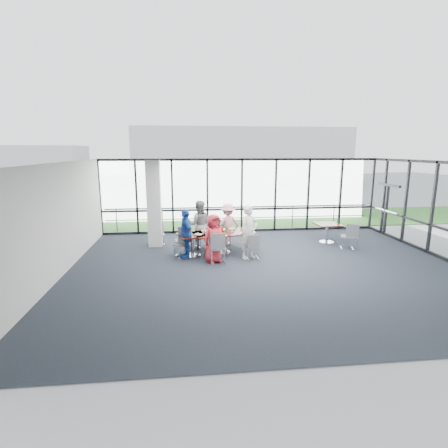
{
  "coord_description": "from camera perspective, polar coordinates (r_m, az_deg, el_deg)",
  "views": [
    {
      "loc": [
        -2.42,
        -9.98,
        3.53
      ],
      "look_at": [
        -1.17,
        1.45,
        1.1
      ],
      "focal_mm": 28.0,
      "sensor_mm": 36.0,
      "label": 1
    }
  ],
  "objects": [
    {
      "name": "menu_c",
      "position": [
        12.57,
        -0.12,
        -0.84
      ],
      "size": [
        0.32,
        0.34,
        0.0
      ],
      "primitive_type": "cube",
      "rotation": [
        0.0,
        0.0,
        0.98
      ],
      "color": "silver",
      "rests_on": "main_table"
    },
    {
      "name": "hangar_main",
      "position": [
        42.48,
        2.5,
        11.19
      ],
      "size": [
        24.0,
        10.0,
        6.0
      ],
      "primitive_type": "cube",
      "color": "silver",
      "rests_on": "ground"
    },
    {
      "name": "hangar_aux",
      "position": [
        41.08,
        -28.86,
        8.33
      ],
      "size": [
        10.0,
        6.0,
        4.0
      ],
      "primitive_type": "cube",
      "color": "silver",
      "rests_on": "ground"
    },
    {
      "name": "floor",
      "position": [
        10.87,
        7.03,
        -7.18
      ],
      "size": [
        12.0,
        10.0,
        0.02
      ],
      "primitive_type": "cube",
      "color": "#222631",
      "rests_on": "ground"
    },
    {
      "name": "tumbler_c",
      "position": [
        12.42,
        -0.29,
        -0.67
      ],
      "size": [
        0.07,
        0.07,
        0.14
      ],
      "primitive_type": "cylinder",
      "color": "white",
      "rests_on": "main_table"
    },
    {
      "name": "menu_b",
      "position": [
        12.2,
        4.48,
        -1.27
      ],
      "size": [
        0.29,
        0.21,
        0.0
      ],
      "primitive_type": "cube",
      "rotation": [
        0.0,
        0.0,
        0.05
      ],
      "color": "silver",
      "rests_on": "main_table"
    },
    {
      "name": "plate_end",
      "position": [
        11.8,
        -4.2,
        -1.7
      ],
      "size": [
        0.27,
        0.27,
        0.01
      ],
      "primitive_type": "cylinder",
      "color": "white",
      "rests_on": "main_table"
    },
    {
      "name": "condiment_caddy",
      "position": [
        12.18,
        -0.25,
        -1.18
      ],
      "size": [
        0.1,
        0.07,
        0.04
      ],
      "primitive_type": "cube",
      "color": "black",
      "rests_on": "main_table"
    },
    {
      "name": "diner_far_left",
      "position": [
        12.69,
        -4.08,
        -0.13
      ],
      "size": [
        0.87,
        0.54,
        1.77
      ],
      "primitive_type": "imported",
      "rotation": [
        0.0,
        0.0,
        3.15
      ],
      "color": "slate",
      "rests_on": "ground"
    },
    {
      "name": "side_table_left",
      "position": [
        11.86,
        -5.21,
        -2.23
      ],
      "size": [
        1.13,
        1.13,
        0.75
      ],
      "rotation": [
        0.0,
        0.0,
        0.31
      ],
      "color": "#330C0B",
      "rests_on": "ground"
    },
    {
      "name": "wall_front",
      "position": [
        5.87,
        18.7,
        -7.93
      ],
      "size": [
        12.0,
        0.1,
        3.2
      ],
      "primitive_type": "cube",
      "color": "silver",
      "rests_on": "ground"
    },
    {
      "name": "diner_near_right",
      "position": [
        11.52,
        4.12,
        -1.34
      ],
      "size": [
        0.79,
        0.71,
        1.79
      ],
      "primitive_type": "imported",
      "rotation": [
        0.0,
        0.0,
        0.45
      ],
      "color": "white",
      "rests_on": "ground"
    },
    {
      "name": "exit_door",
      "position": [
        16.3,
        24.97,
        2.05
      ],
      "size": [
        0.12,
        1.6,
        2.1
      ],
      "primitive_type": "cube",
      "color": "black",
      "rests_on": "ground"
    },
    {
      "name": "guard_rail",
      "position": [
        16.06,
        2.54,
        1.04
      ],
      "size": [
        12.0,
        0.06,
        0.06
      ],
      "primitive_type": "cylinder",
      "rotation": [
        0.0,
        1.57,
        0.0
      ],
      "color": "#2D2D33",
      "rests_on": "ground"
    },
    {
      "name": "wall_left",
      "position": [
        10.78,
        -25.52,
        0.44
      ],
      "size": [
        0.1,
        10.0,
        3.2
      ],
      "primitive_type": "cube",
      "color": "silver",
      "rests_on": "ground"
    },
    {
      "name": "diner_end",
      "position": [
        11.65,
        -6.25,
        -1.56
      ],
      "size": [
        0.76,
        1.07,
        1.66
      ],
      "primitive_type": "imported",
      "rotation": [
        0.0,
        0.0,
        -1.32
      ],
      "color": "#1F47A4",
      "rests_on": "ground"
    },
    {
      "name": "menu_a",
      "position": [
        11.63,
        -0.16,
        -1.9
      ],
      "size": [
        0.28,
        0.2,
        0.0
      ],
      "primitive_type": "cube",
      "rotation": [
        0.0,
        0.0,
        0.03
      ],
      "color": "silver",
      "rests_on": "main_table"
    },
    {
      "name": "structural_column",
      "position": [
        13.18,
        -11.33,
        3.27
      ],
      "size": [
        0.5,
        0.5,
        3.2
      ],
      "primitive_type": "cube",
      "color": "white",
      "rests_on": "ground"
    },
    {
      "name": "apron",
      "position": [
        20.44,
        0.65,
        1.92
      ],
      "size": [
        80.0,
        70.0,
        0.02
      ],
      "primitive_type": "cube",
      "color": "gray",
      "rests_on": "ground"
    },
    {
      "name": "grass_strip",
      "position": [
        18.48,
        1.39,
        0.94
      ],
      "size": [
        80.0,
        5.0,
        0.01
      ],
      "primitive_type": "cube",
      "color": "#2D6320",
      "rests_on": "ground"
    },
    {
      "name": "side_table_right",
      "position": [
        14.12,
        16.52,
        -0.38
      ],
      "size": [
        0.94,
        0.94,
        0.75
      ],
      "rotation": [
        0.0,
        0.0,
        0.04
      ],
      "color": "#330C0B",
      "rests_on": "ground"
    },
    {
      "name": "main_table",
      "position": [
        12.15,
        -0.15,
        -1.84
      ],
      "size": [
        2.32,
        1.65,
        0.75
      ],
      "rotation": [
        0.0,
        0.0,
        0.26
      ],
      "color": "#330C0B",
      "rests_on": "ground"
    },
    {
      "name": "tumbler_a",
      "position": [
        11.76,
        -1.06,
        -1.41
      ],
      "size": [
        0.07,
        0.07,
        0.13
      ],
      "primitive_type": "cylinder",
      "color": "white",
      "rests_on": "main_table"
    },
    {
      "name": "chair_main_nr",
      "position": [
        11.6,
        4.7,
        -3.69
      ],
      "size": [
        0.42,
        0.42,
        0.83
      ],
      "primitive_type": null,
      "rotation": [
        0.0,
        0.0,
        0.05
      ],
      "color": "slate",
      "rests_on": "ground"
    },
    {
      "name": "chair_spare_r",
      "position": [
        13.47,
        19.55,
        -1.92
      ],
      "size": [
        0.58,
        0.58,
        0.93
      ],
      "primitive_type": null,
      "rotation": [
        0.0,
        0.0,
        -0.33
      ],
      "color": "slate",
      "rests_on": "ground"
    },
    {
      "name": "ceiling",
      "position": [
        10.28,
        7.49,
        9.99
      ],
      "size": [
        12.0,
        10.0,
        0.04
      ],
      "primitive_type": "cube",
      "color": "white",
      "rests_on": "ground"
    },
    {
      "name": "tumbler_b",
      "position": [
        12.02,
        1.42,
        -1.1
      ],
      "size": [
        0.07,
        0.07,
        0.14
      ],
      "primitive_type": "cylinder",
      "color": "white",
      "rests_on": "main_table"
    },
    {
      "name": "chair_main_fl",
      "position": [
        13.01,
        -3.52,
        -1.63
      ],
      "size": [
        0.64,
        0.64,
        0.97
      ],
      "primitive_type": null,
      "rotation": [
        0.0,
        0.0,
        3.64
      ],
      "color": "slate",
      "rests_on": "ground"
    },
    {
      "name": "tumbler_d",
      "position": [
        11.72,
        -3.31,
        -1.43
      ],
      "size": [
        0.08,
        0.08,
        0.15
      ],
      "primitive_type": "cylinder",
      "color": "white",
      "rests_on": "main_table"
    },
    {
      "name": "green_bottle",
      "position": [
        12.15,
        0.36,
        -0.82
      ],
      "size": [
        0.05,
        0.05,
        0.2
      ],
      "primitive_type": "cylinder",
      "color": "#1E7927",
      "rests_on": "main_table"
    },
    {
      "name": "ketchup_bottle",
      "position": [
        12.1,
        -0.31,
        -0.92
      ],
      "size": [
        0.06,
        0.06,
        0.18
      ],
      "primitive_type": "cylinder",
      "color": "#9A1200",
      "rests_on": "main_table"
    },
    {
      "name": "plate_fl",
      "position": [
        12.32,
        -3.12,
        -1.1
      ],
      "size": [
        0.26,
        0.26,
        0.01
      ],
      "primitive_type": "cylinder",
      "color": "white",
      "rests_on": "main_table"
    },
    {
      "name": "plate_nr",
      "position": [
        12.03,
        3.17,
        -1.42
      ],
      "size": [
        0.26,
        0.26,
        0.01
      ],
      "primitive_type": "cylinder",
      "color": "white",
      "rests_on": "main_table"
    },
    {
      "name": "chair_main_nl",
      "position": [
        11.11,
        -1.0,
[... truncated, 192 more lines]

